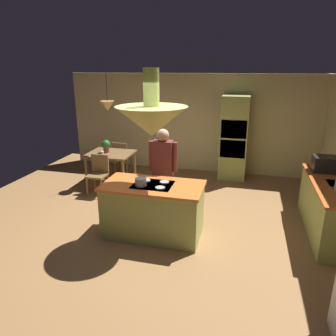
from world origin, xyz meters
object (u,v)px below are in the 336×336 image
at_px(chair_facing_island, 98,172).
at_px(cooking_pot_on_cooktop, 141,182).
at_px(chair_by_back_wall, 122,156).
at_px(oven_tower, 234,138).
at_px(dining_table, 111,157).
at_px(microwave_on_counter, 326,164).
at_px(kitchen_island, 153,210).
at_px(cup_on_table, 103,153).
at_px(person_at_island, 163,168).
at_px(potted_plant_on_table, 106,146).

distance_m(chair_facing_island, cooking_pot_on_cooktop, 2.25).
xyz_separation_m(chair_by_back_wall, cooking_pot_on_cooktop, (1.54, -2.89, 0.48)).
relative_size(oven_tower, dining_table, 1.97).
height_order(dining_table, microwave_on_counter, microwave_on_counter).
bearing_deg(microwave_on_counter, kitchen_island, -153.52).
distance_m(dining_table, chair_by_back_wall, 0.68).
height_order(oven_tower, cup_on_table, oven_tower).
height_order(oven_tower, microwave_on_counter, oven_tower).
height_order(kitchen_island, cup_on_table, kitchen_island).
relative_size(person_at_island, microwave_on_counter, 3.64).
bearing_deg(cooking_pot_on_cooktop, kitchen_island, 39.09).
relative_size(chair_facing_island, cooking_pot_on_cooktop, 4.83).
relative_size(chair_by_back_wall, microwave_on_counter, 1.89).
bearing_deg(person_at_island, chair_by_back_wall, 129.23).
distance_m(kitchen_island, person_at_island, 0.87).
xyz_separation_m(oven_tower, potted_plant_on_table, (-2.91, -1.13, -0.10)).
distance_m(oven_tower, dining_table, 3.05).
height_order(kitchen_island, cooking_pot_on_cooktop, cooking_pot_on_cooktop).
distance_m(kitchen_island, chair_facing_island, 2.23).
relative_size(kitchen_island, oven_tower, 0.80).
bearing_deg(potted_plant_on_table, cup_on_table, -87.08).
relative_size(dining_table, potted_plant_on_table, 3.48).
bearing_deg(dining_table, person_at_island, -39.75).
bearing_deg(cup_on_table, dining_table, 66.95).
bearing_deg(chair_by_back_wall, cooking_pot_on_cooktop, 118.05).
xyz_separation_m(oven_tower, chair_by_back_wall, (-2.80, -0.48, -0.53)).
relative_size(oven_tower, microwave_on_counter, 4.47).
height_order(oven_tower, dining_table, oven_tower).
relative_size(chair_by_back_wall, cooking_pot_on_cooktop, 4.83).
distance_m(kitchen_island, dining_table, 2.71).
xyz_separation_m(chair_by_back_wall, microwave_on_counter, (4.54, -1.35, 0.54)).
bearing_deg(kitchen_island, cup_on_table, 133.64).
relative_size(potted_plant_on_table, microwave_on_counter, 0.65).
height_order(person_at_island, cooking_pot_on_cooktop, person_at_island).
bearing_deg(person_at_island, cup_on_table, 146.41).
bearing_deg(dining_table, potted_plant_on_table, 173.58).
distance_m(kitchen_island, chair_by_back_wall, 3.24).
bearing_deg(chair_facing_island, person_at_island, -23.69).
xyz_separation_m(potted_plant_on_table, microwave_on_counter, (4.65, -0.70, 0.11)).
height_order(kitchen_island, person_at_island, person_at_island).
relative_size(kitchen_island, dining_table, 1.57).
relative_size(dining_table, chair_by_back_wall, 1.20).
bearing_deg(chair_by_back_wall, chair_facing_island, 90.00).
bearing_deg(potted_plant_on_table, person_at_island, -38.28).
height_order(chair_by_back_wall, cooking_pot_on_cooktop, cooking_pot_on_cooktop).
height_order(kitchen_island, chair_by_back_wall, kitchen_island).
bearing_deg(microwave_on_counter, cup_on_table, 174.26).
bearing_deg(chair_by_back_wall, dining_table, 90.00).
relative_size(person_at_island, chair_by_back_wall, 1.93).
height_order(dining_table, chair_facing_island, chair_facing_island).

